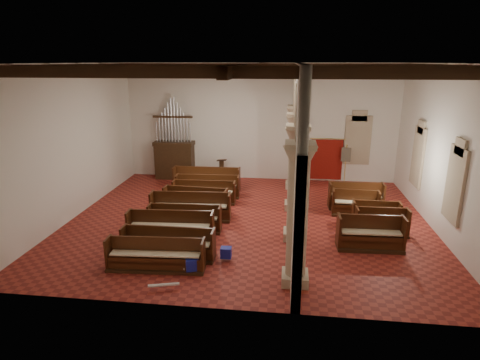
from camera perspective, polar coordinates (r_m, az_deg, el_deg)
name	(u,v)px	position (r m, az deg, el deg)	size (l,w,h in m)	color
floor	(248,220)	(16.01, 1.14, -5.73)	(14.00, 14.00, 0.00)	maroon
ceiling	(249,63)	(14.82, 1.27, 16.28)	(14.00, 14.00, 0.00)	black
wall_back	(260,123)	(21.02, 2.86, 8.14)	(14.00, 0.02, 6.00)	white
wall_front	(223,198)	(9.38, -2.48, -2.57)	(14.00, 0.02, 6.00)	white
wall_left	(73,142)	(17.28, -22.67, 5.04)	(0.02, 12.00, 6.00)	white
wall_right	(444,151)	(16.04, 26.99, 3.71)	(0.02, 12.00, 6.00)	white
ceiling_beams	(249,68)	(14.82, 1.27, 15.58)	(13.80, 11.80, 0.30)	#372211
arcade	(297,132)	(14.96, 8.14, 6.74)	(0.90, 11.90, 6.00)	tan
window_right_a	(456,185)	(14.86, 28.39, -0.59)	(0.03, 1.00, 2.20)	#357860
window_right_b	(419,157)	(18.51, 24.09, 3.03)	(0.03, 1.00, 2.20)	#357860
window_back	(358,140)	(21.38, 16.37, 5.45)	(1.00, 0.03, 2.20)	#357860
pipe_organ	(174,153)	(21.62, -9.31, 3.78)	(2.10, 0.85, 4.40)	#372211
lectern	(222,171)	(21.27, -2.65, 1.31)	(0.57, 0.60, 1.17)	#3B1D12
dossal_curtain	(326,159)	(21.33, 12.20, 2.89)	(1.80, 0.07, 2.17)	maroon
processional_banner	(345,170)	(21.13, 14.70, 1.42)	(0.46, 0.59, 2.05)	#372211
hymnal_box_a	(192,264)	(12.25, -6.87, -11.76)	(0.37, 0.30, 0.37)	navy
hymnal_box_b	(226,252)	(12.87, -1.99, -10.26)	(0.34, 0.27, 0.34)	navy
hymnal_box_c	(207,220)	(15.37, -4.71, -5.67)	(0.34, 0.28, 0.34)	#161A98
tube_heater_a	(164,285)	(11.59, -10.79, -14.44)	(0.09, 0.09, 0.85)	silver
tube_heater_b	(171,266)	(12.50, -9.80, -11.92)	(0.10, 0.10, 0.98)	silver
nave_pew_0	(156,259)	(12.59, -11.85, -10.99)	(2.99, 0.83, 0.99)	#372211
nave_pew_1	(169,248)	(13.19, -10.13, -9.52)	(2.98, 0.69, 1.01)	#372211
nave_pew_2	(171,231)	(14.39, -9.80, -7.12)	(3.06, 0.89, 1.06)	#372211
nave_pew_3	(185,222)	(15.08, -7.85, -5.99)	(2.72, 0.77, 0.99)	#372211
nave_pew_4	(191,211)	(16.10, -7.03, -4.34)	(3.21, 0.93, 1.10)	#372211
nave_pew_5	(196,204)	(16.87, -6.34, -3.39)	(2.72, 0.87, 1.04)	#372211
nave_pew_6	(204,196)	(17.91, -5.12, -2.22)	(2.80, 0.73, 0.99)	#372211
nave_pew_7	(208,190)	(18.67, -4.64, -1.38)	(2.97, 0.81, 1.02)	#372211
nave_pew_8	(207,183)	(19.66, -4.75, -0.36)	(3.26, 0.79, 1.12)	#372211
aisle_pew_0	(370,238)	(14.23, 18.01, -7.85)	(2.20, 0.83, 1.15)	#372211
aisle_pew_1	(381,226)	(15.50, 19.46, -6.17)	(1.88, 0.70, 0.99)	#372211
aisle_pew_2	(376,218)	(16.18, 18.75, -5.14)	(1.77, 0.68, 0.98)	#372211
aisle_pew_3	(355,207)	(17.06, 16.05, -3.70)	(1.90, 0.80, 1.05)	#372211
aisle_pew_4	(356,200)	(17.82, 16.12, -2.75)	(2.30, 0.81, 1.12)	#372211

